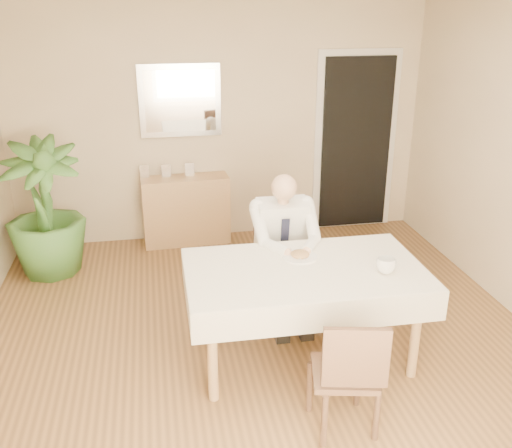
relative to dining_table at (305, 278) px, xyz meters
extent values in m
plane|color=brown|center=(-0.28, 0.07, -0.67)|extent=(5.00, 5.00, 0.00)
cube|color=beige|center=(-0.28, 2.57, 0.63)|extent=(4.50, 0.02, 2.60)
cube|color=silver|center=(-0.28, -2.41, 0.78)|extent=(1.34, 0.02, 1.44)
cube|color=white|center=(-0.28, -2.39, 0.78)|extent=(1.18, 0.02, 1.28)
cube|color=silver|center=(1.27, 2.55, 0.33)|extent=(0.96, 0.03, 2.10)
cube|color=black|center=(1.27, 2.52, 0.33)|extent=(0.80, 0.05, 1.95)
cube|color=silver|center=(-0.70, 2.54, 0.88)|extent=(0.86, 0.03, 0.76)
cube|color=white|center=(-0.70, 2.52, 0.88)|extent=(0.74, 0.02, 0.64)
cube|color=#A48453|center=(0.00, 0.00, 0.05)|extent=(1.61, 0.91, 0.04)
cube|color=white|center=(0.00, 0.00, 0.08)|extent=(1.71, 1.01, 0.01)
cube|color=white|center=(0.00, -0.50, -0.03)|extent=(1.70, 0.03, 0.22)
cube|color=white|center=(0.00, 0.50, -0.03)|extent=(1.70, 0.03, 0.22)
cube|color=white|center=(-0.85, 0.00, -0.03)|extent=(0.02, 1.00, 0.22)
cube|color=white|center=(0.85, 0.00, -0.03)|extent=(0.02, 1.00, 0.22)
cylinder|color=#A48453|center=(-0.72, -0.37, -0.32)|extent=(0.07, 0.07, 0.70)
cylinder|color=#A48453|center=(0.72, -0.37, -0.32)|extent=(0.07, 0.07, 0.70)
cylinder|color=#A48453|center=(-0.72, 0.37, -0.32)|extent=(0.07, 0.07, 0.70)
cylinder|color=#A48453|center=(0.72, 0.37, -0.32)|extent=(0.07, 0.07, 0.70)
cube|color=#41291D|center=(0.00, 0.80, -0.26)|extent=(0.44, 0.44, 0.04)
cube|color=#41291D|center=(0.00, 0.98, -0.02)|extent=(0.40, 0.08, 0.40)
cylinder|color=#41291D|center=(-0.17, 0.63, -0.47)|extent=(0.04, 0.04, 0.39)
cylinder|color=#41291D|center=(0.17, 0.63, -0.47)|extent=(0.04, 0.04, 0.39)
cylinder|color=#41291D|center=(-0.17, 0.97, -0.47)|extent=(0.04, 0.04, 0.39)
cylinder|color=#41291D|center=(0.17, 0.97, -0.47)|extent=(0.04, 0.04, 0.39)
cube|color=#41291D|center=(0.05, -0.77, -0.27)|extent=(0.46, 0.46, 0.04)
cube|color=#41291D|center=(0.05, -0.94, -0.04)|extent=(0.39, 0.12, 0.39)
cylinder|color=#41291D|center=(-0.11, -0.94, -0.48)|extent=(0.04, 0.04, 0.38)
cylinder|color=#41291D|center=(0.22, -0.94, -0.48)|extent=(0.04, 0.04, 0.38)
cylinder|color=#41291D|center=(-0.11, -0.60, -0.48)|extent=(0.04, 0.04, 0.38)
cylinder|color=#41291D|center=(0.22, -0.60, -0.48)|extent=(0.04, 0.04, 0.38)
cube|color=white|center=(0.00, 0.76, 0.08)|extent=(0.42, 0.31, 0.55)
cube|color=black|center=(0.00, 0.64, 0.05)|extent=(0.06, 0.08, 0.36)
cylinder|color=tan|center=(0.00, 0.71, 0.37)|extent=(0.09, 0.09, 0.08)
sphere|color=tan|center=(0.00, 0.69, 0.47)|extent=(0.21, 0.21, 0.21)
cube|color=black|center=(-0.10, 0.56, -0.15)|extent=(0.13, 0.42, 0.13)
cube|color=black|center=(0.10, 0.56, -0.15)|extent=(0.13, 0.42, 0.13)
cube|color=black|center=(-0.10, 0.38, -0.44)|extent=(0.11, 0.12, 0.45)
cube|color=black|center=(0.10, 0.38, -0.44)|extent=(0.11, 0.12, 0.45)
cube|color=black|center=(-0.10, 0.32, -0.63)|extent=(0.11, 0.26, 0.07)
cube|color=black|center=(0.10, 0.32, -0.63)|extent=(0.11, 0.26, 0.07)
cylinder|color=white|center=(0.01, 0.17, 0.09)|extent=(0.26, 0.26, 0.02)
ellipsoid|color=brown|center=(0.01, 0.17, 0.11)|extent=(0.14, 0.14, 0.06)
cylinder|color=silver|center=(0.05, 0.11, 0.11)|extent=(0.01, 0.13, 0.01)
cylinder|color=silver|center=(-0.03, 0.11, 0.11)|extent=(0.01, 0.13, 0.01)
imported|color=white|center=(0.54, -0.17, 0.14)|extent=(0.17, 0.17, 0.11)
cube|color=#A48453|center=(-0.70, 2.39, -0.29)|extent=(0.95, 0.36, 0.75)
cube|color=silver|center=(-1.12, 2.46, 0.15)|extent=(0.10, 0.02, 0.14)
cube|color=silver|center=(-0.89, 2.45, 0.15)|extent=(0.10, 0.02, 0.14)
cube|color=silver|center=(-0.64, 2.45, 0.15)|extent=(0.10, 0.02, 0.14)
imported|color=#356024|center=(-2.08, 1.87, 0.00)|extent=(0.87, 0.87, 1.34)
camera|label=1|loc=(-1.01, -3.56, 1.88)|focal=40.00mm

